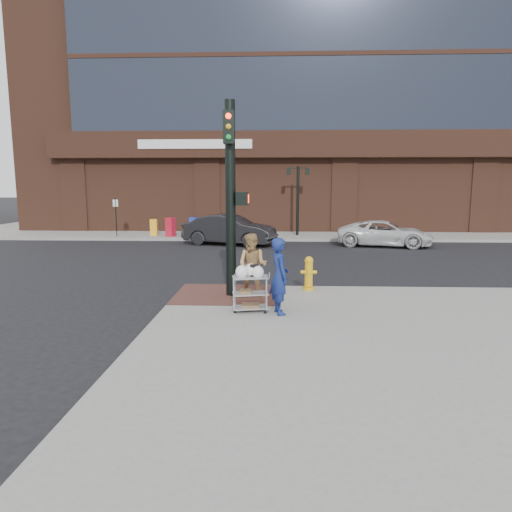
{
  "coord_description": "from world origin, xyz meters",
  "views": [
    {
      "loc": [
        0.63,
        -10.98,
        3.02
      ],
      "look_at": [
        0.17,
        0.52,
        1.25
      ],
      "focal_mm": 32.0,
      "sensor_mm": 36.0,
      "label": 1
    }
  ],
  "objects_px": {
    "pedestrian_tan": "(253,265)",
    "minivan_white": "(385,233)",
    "lamp_post": "(298,193)",
    "woman_blue": "(279,276)",
    "fire_hydrant": "(309,273)",
    "traffic_signal_pole": "(231,193)",
    "utility_cart": "(250,290)",
    "sedan_dark": "(230,230)"
  },
  "relations": [
    {
      "from": "fire_hydrant",
      "to": "utility_cart",
      "type": "bearing_deg",
      "value": -123.37
    },
    {
      "from": "traffic_signal_pole",
      "to": "woman_blue",
      "type": "bearing_deg",
      "value": -53.8
    },
    {
      "from": "sedan_dark",
      "to": "minivan_white",
      "type": "height_order",
      "value": "sedan_dark"
    },
    {
      "from": "traffic_signal_pole",
      "to": "pedestrian_tan",
      "type": "bearing_deg",
      "value": -12.17
    },
    {
      "from": "pedestrian_tan",
      "to": "utility_cart",
      "type": "relative_size",
      "value": 1.51
    },
    {
      "from": "traffic_signal_pole",
      "to": "pedestrian_tan",
      "type": "distance_m",
      "value": 1.93
    },
    {
      "from": "pedestrian_tan",
      "to": "sedan_dark",
      "type": "distance_m",
      "value": 11.89
    },
    {
      "from": "woman_blue",
      "to": "pedestrian_tan",
      "type": "bearing_deg",
      "value": 7.67
    },
    {
      "from": "lamp_post",
      "to": "minivan_white",
      "type": "height_order",
      "value": "lamp_post"
    },
    {
      "from": "pedestrian_tan",
      "to": "minivan_white",
      "type": "bearing_deg",
      "value": 81.72
    },
    {
      "from": "pedestrian_tan",
      "to": "minivan_white",
      "type": "relative_size",
      "value": 0.36
    },
    {
      "from": "minivan_white",
      "to": "fire_hydrant",
      "type": "height_order",
      "value": "minivan_white"
    },
    {
      "from": "woman_blue",
      "to": "fire_hydrant",
      "type": "bearing_deg",
      "value": -34.94
    },
    {
      "from": "woman_blue",
      "to": "pedestrian_tan",
      "type": "relative_size",
      "value": 1.04
    },
    {
      "from": "traffic_signal_pole",
      "to": "fire_hydrant",
      "type": "bearing_deg",
      "value": 20.0
    },
    {
      "from": "lamp_post",
      "to": "woman_blue",
      "type": "xyz_separation_m",
      "value": [
        -1.25,
        -16.91,
        -1.6
      ]
    },
    {
      "from": "woman_blue",
      "to": "pedestrian_tan",
      "type": "xyz_separation_m",
      "value": [
        -0.68,
        1.56,
        -0.04
      ]
    },
    {
      "from": "lamp_post",
      "to": "pedestrian_tan",
      "type": "distance_m",
      "value": 15.55
    },
    {
      "from": "sedan_dark",
      "to": "fire_hydrant",
      "type": "distance_m",
      "value": 11.36
    },
    {
      "from": "sedan_dark",
      "to": "minivan_white",
      "type": "relative_size",
      "value": 1.02
    },
    {
      "from": "sedan_dark",
      "to": "minivan_white",
      "type": "distance_m",
      "value": 7.9
    },
    {
      "from": "traffic_signal_pole",
      "to": "woman_blue",
      "type": "distance_m",
      "value": 2.76
    },
    {
      "from": "lamp_post",
      "to": "traffic_signal_pole",
      "type": "relative_size",
      "value": 0.8
    },
    {
      "from": "pedestrian_tan",
      "to": "sedan_dark",
      "type": "height_order",
      "value": "pedestrian_tan"
    },
    {
      "from": "fire_hydrant",
      "to": "pedestrian_tan",
      "type": "bearing_deg",
      "value": -150.17
    },
    {
      "from": "traffic_signal_pole",
      "to": "fire_hydrant",
      "type": "relative_size",
      "value": 5.29
    },
    {
      "from": "pedestrian_tan",
      "to": "minivan_white",
      "type": "distance_m",
      "value": 13.09
    },
    {
      "from": "utility_cart",
      "to": "fire_hydrant",
      "type": "height_order",
      "value": "utility_cart"
    },
    {
      "from": "lamp_post",
      "to": "minivan_white",
      "type": "xyz_separation_m",
      "value": [
        4.22,
        -3.8,
        -1.97
      ]
    },
    {
      "from": "minivan_white",
      "to": "traffic_signal_pole",
      "type": "bearing_deg",
      "value": 163.61
    },
    {
      "from": "lamp_post",
      "to": "minivan_white",
      "type": "distance_m",
      "value": 6.01
    },
    {
      "from": "fire_hydrant",
      "to": "minivan_white",
      "type": "bearing_deg",
      "value": 66.58
    },
    {
      "from": "lamp_post",
      "to": "woman_blue",
      "type": "relative_size",
      "value": 2.3
    },
    {
      "from": "pedestrian_tan",
      "to": "fire_hydrant",
      "type": "relative_size",
      "value": 1.76
    },
    {
      "from": "pedestrian_tan",
      "to": "fire_hydrant",
      "type": "distance_m",
      "value": 1.79
    },
    {
      "from": "pedestrian_tan",
      "to": "fire_hydrant",
      "type": "height_order",
      "value": "pedestrian_tan"
    },
    {
      "from": "traffic_signal_pole",
      "to": "sedan_dark",
      "type": "bearing_deg",
      "value": 95.87
    },
    {
      "from": "traffic_signal_pole",
      "to": "pedestrian_tan",
      "type": "relative_size",
      "value": 3.0
    },
    {
      "from": "minivan_white",
      "to": "fire_hydrant",
      "type": "distance_m",
      "value": 11.63
    },
    {
      "from": "lamp_post",
      "to": "minivan_white",
      "type": "bearing_deg",
      "value": -41.97
    },
    {
      "from": "woman_blue",
      "to": "minivan_white",
      "type": "bearing_deg",
      "value": -38.49
    },
    {
      "from": "minivan_white",
      "to": "woman_blue",
      "type": "bearing_deg",
      "value": 171.35
    }
  ]
}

